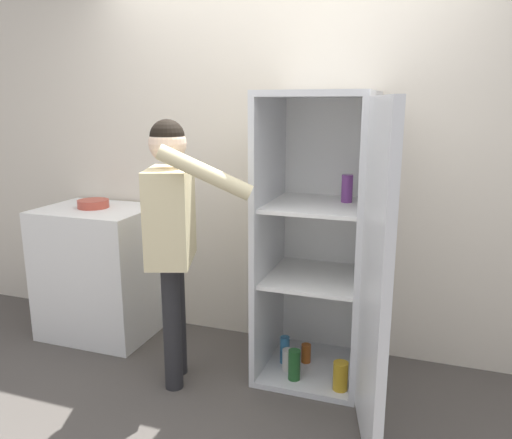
% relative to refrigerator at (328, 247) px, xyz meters
% --- Properties ---
extents(ground_plane, '(12.00, 12.00, 0.00)m').
position_rel_refrigerator_xyz_m(ground_plane, '(-0.43, -0.51, -0.85)').
color(ground_plane, '#4C4742').
extents(wall_back, '(7.00, 0.06, 2.55)m').
position_rel_refrigerator_xyz_m(wall_back, '(-0.43, 0.47, 0.43)').
color(wall_back, beige).
rests_on(wall_back, ground_plane).
extents(refrigerator, '(0.82, 1.26, 1.72)m').
position_rel_refrigerator_xyz_m(refrigerator, '(0.00, 0.00, 0.00)').
color(refrigerator, silver).
rests_on(refrigerator, ground_plane).
extents(person, '(0.72, 0.53, 1.57)m').
position_rel_refrigerator_xyz_m(person, '(-0.85, -0.30, 0.15)').
color(person, '#262628').
rests_on(person, ground_plane).
extents(counter, '(0.77, 0.60, 0.94)m').
position_rel_refrigerator_xyz_m(counter, '(-1.68, 0.12, -0.38)').
color(counter, white).
rests_on(counter, ground_plane).
extents(bowl, '(0.22, 0.22, 0.06)m').
position_rel_refrigerator_xyz_m(bowl, '(-1.70, 0.13, 0.12)').
color(bowl, '#B24738').
rests_on(bowl, counter).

